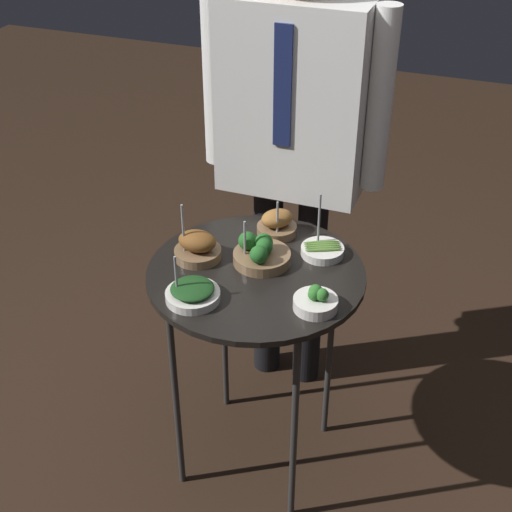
{
  "coord_description": "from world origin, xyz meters",
  "views": [
    {
      "loc": [
        0.58,
        -1.53,
        1.89
      ],
      "look_at": [
        0.0,
        0.0,
        0.8
      ],
      "focal_mm": 50.0,
      "sensor_mm": 36.0,
      "label": 1
    }
  ],
  "objects_px": {
    "bowl_roast_near_rim": "(197,247)",
    "bowl_spinach_far_rim": "(193,293)",
    "bowl_roast_back_left": "(277,224)",
    "bowl_broccoli_front_right": "(316,301)",
    "waiter_figure": "(293,121)",
    "bowl_broccoli_front_center": "(260,253)",
    "serving_cart": "(256,289)",
    "bowl_asparagus_front_left": "(322,250)"
  },
  "relations": [
    {
      "from": "bowl_asparagus_front_left",
      "to": "waiter_figure",
      "type": "height_order",
      "value": "waiter_figure"
    },
    {
      "from": "serving_cart",
      "to": "bowl_roast_near_rim",
      "type": "relative_size",
      "value": 4.29
    },
    {
      "from": "bowl_broccoli_front_center",
      "to": "serving_cart",
      "type": "bearing_deg",
      "value": -82.11
    },
    {
      "from": "bowl_roast_near_rim",
      "to": "bowl_broccoli_front_right",
      "type": "relative_size",
      "value": 1.5
    },
    {
      "from": "bowl_spinach_far_rim",
      "to": "waiter_figure",
      "type": "distance_m",
      "value": 0.67
    },
    {
      "from": "bowl_broccoli_front_right",
      "to": "bowl_roast_back_left",
      "type": "bearing_deg",
      "value": 124.56
    },
    {
      "from": "bowl_roast_near_rim",
      "to": "bowl_broccoli_front_right",
      "type": "distance_m",
      "value": 0.4
    },
    {
      "from": "bowl_roast_back_left",
      "to": "waiter_figure",
      "type": "xyz_separation_m",
      "value": [
        -0.03,
        0.22,
        0.24
      ]
    },
    {
      "from": "bowl_roast_back_left",
      "to": "bowl_broccoli_front_right",
      "type": "xyz_separation_m",
      "value": [
        0.22,
        -0.31,
        -0.01
      ]
    },
    {
      "from": "bowl_broccoli_front_center",
      "to": "bowl_roast_back_left",
      "type": "height_order",
      "value": "bowl_broccoli_front_center"
    },
    {
      "from": "bowl_roast_near_rim",
      "to": "bowl_asparagus_front_left",
      "type": "xyz_separation_m",
      "value": [
        0.33,
        0.14,
        -0.02
      ]
    },
    {
      "from": "bowl_spinach_far_rim",
      "to": "waiter_figure",
      "type": "relative_size",
      "value": 0.09
    },
    {
      "from": "serving_cart",
      "to": "bowl_roast_near_rim",
      "type": "distance_m",
      "value": 0.21
    },
    {
      "from": "bowl_roast_back_left",
      "to": "bowl_asparagus_front_left",
      "type": "height_order",
      "value": "bowl_asparagus_front_left"
    },
    {
      "from": "serving_cart",
      "to": "waiter_figure",
      "type": "xyz_separation_m",
      "value": [
        -0.04,
        0.43,
        0.33
      ]
    },
    {
      "from": "serving_cart",
      "to": "bowl_roast_back_left",
      "type": "distance_m",
      "value": 0.23
    },
    {
      "from": "serving_cart",
      "to": "bowl_asparagus_front_left",
      "type": "relative_size",
      "value": 4.18
    },
    {
      "from": "bowl_roast_near_rim",
      "to": "bowl_roast_back_left",
      "type": "xyz_separation_m",
      "value": [
        0.17,
        0.2,
        -0.0
      ]
    },
    {
      "from": "serving_cart",
      "to": "waiter_figure",
      "type": "distance_m",
      "value": 0.55
    },
    {
      "from": "bowl_roast_back_left",
      "to": "bowl_asparagus_front_left",
      "type": "xyz_separation_m",
      "value": [
        0.16,
        -0.06,
        -0.02
      ]
    },
    {
      "from": "bowl_broccoli_front_center",
      "to": "bowl_asparagus_front_left",
      "type": "bearing_deg",
      "value": 33.44
    },
    {
      "from": "bowl_roast_near_rim",
      "to": "waiter_figure",
      "type": "xyz_separation_m",
      "value": [
        0.14,
        0.43,
        0.23
      ]
    },
    {
      "from": "waiter_figure",
      "to": "bowl_broccoli_front_center",
      "type": "bearing_deg",
      "value": -84.97
    },
    {
      "from": "bowl_spinach_far_rim",
      "to": "bowl_asparagus_front_left",
      "type": "distance_m",
      "value": 0.42
    },
    {
      "from": "bowl_roast_near_rim",
      "to": "waiter_figure",
      "type": "height_order",
      "value": "waiter_figure"
    },
    {
      "from": "bowl_broccoli_front_center",
      "to": "bowl_roast_back_left",
      "type": "bearing_deg",
      "value": 91.99
    },
    {
      "from": "bowl_spinach_far_rim",
      "to": "bowl_broccoli_front_right",
      "type": "relative_size",
      "value": 1.24
    },
    {
      "from": "bowl_roast_back_left",
      "to": "bowl_asparagus_front_left",
      "type": "bearing_deg",
      "value": -21.26
    },
    {
      "from": "bowl_roast_near_rim",
      "to": "waiter_figure",
      "type": "relative_size",
      "value": 0.11
    },
    {
      "from": "bowl_broccoli_front_center",
      "to": "bowl_asparagus_front_left",
      "type": "distance_m",
      "value": 0.19
    },
    {
      "from": "bowl_roast_near_rim",
      "to": "bowl_spinach_far_rim",
      "type": "xyz_separation_m",
      "value": [
        0.07,
        -0.19,
        -0.01
      ]
    },
    {
      "from": "serving_cart",
      "to": "bowl_broccoli_front_center",
      "type": "bearing_deg",
      "value": 97.89
    },
    {
      "from": "bowl_roast_back_left",
      "to": "bowl_broccoli_front_right",
      "type": "height_order",
      "value": "bowl_roast_back_left"
    },
    {
      "from": "bowl_roast_near_rim",
      "to": "bowl_broccoli_front_center",
      "type": "bearing_deg",
      "value": 12.78
    },
    {
      "from": "bowl_spinach_far_rim",
      "to": "bowl_roast_back_left",
      "type": "bearing_deg",
      "value": 76.0
    },
    {
      "from": "bowl_broccoli_front_center",
      "to": "bowl_roast_back_left",
      "type": "distance_m",
      "value": 0.17
    },
    {
      "from": "bowl_broccoli_front_right",
      "to": "bowl_asparagus_front_left",
      "type": "bearing_deg",
      "value": 102.44
    },
    {
      "from": "bowl_broccoli_front_center",
      "to": "bowl_roast_back_left",
      "type": "xyz_separation_m",
      "value": [
        -0.01,
        0.17,
        0.0
      ]
    },
    {
      "from": "bowl_roast_near_rim",
      "to": "bowl_spinach_far_rim",
      "type": "bearing_deg",
      "value": -69.29
    },
    {
      "from": "bowl_spinach_far_rim",
      "to": "bowl_roast_back_left",
      "type": "height_order",
      "value": "bowl_spinach_far_rim"
    },
    {
      "from": "bowl_spinach_far_rim",
      "to": "bowl_roast_back_left",
      "type": "xyz_separation_m",
      "value": [
        0.1,
        0.39,
        0.01
      ]
    },
    {
      "from": "bowl_roast_back_left",
      "to": "waiter_figure",
      "type": "relative_size",
      "value": 0.08
    }
  ]
}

